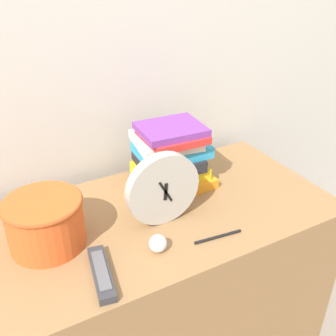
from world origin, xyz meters
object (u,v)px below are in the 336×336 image
(book_stack, at_px, (171,156))
(basket, at_px, (45,221))
(desk_clock, at_px, (163,189))
(tv_remote, at_px, (101,273))
(pen, at_px, (218,237))
(crumpled_paper_ball, at_px, (158,243))

(book_stack, xyz_separation_m, basket, (-0.43, -0.10, -0.03))
(desk_clock, height_order, tv_remote, desk_clock)
(tv_remote, bearing_deg, desk_clock, 28.00)
(pen, bearing_deg, basket, 154.17)
(desk_clock, bearing_deg, tv_remote, -152.00)
(desk_clock, distance_m, tv_remote, 0.28)
(crumpled_paper_ball, bearing_deg, basket, 145.74)
(book_stack, bearing_deg, pen, -94.08)
(basket, relative_size, crumpled_paper_ball, 4.34)
(desk_clock, xyz_separation_m, crumpled_paper_ball, (-0.07, -0.11, -0.08))
(book_stack, bearing_deg, basket, -166.14)
(basket, height_order, crumpled_paper_ball, basket)
(crumpled_paper_ball, bearing_deg, pen, -11.17)
(tv_remote, height_order, crumpled_paper_ball, crumpled_paper_ball)
(basket, xyz_separation_m, crumpled_paper_ball, (0.24, -0.16, -0.05))
(basket, relative_size, pen, 1.46)
(basket, height_order, pen, basket)
(crumpled_paper_ball, bearing_deg, desk_clock, 55.97)
(book_stack, distance_m, pen, 0.32)
(tv_remote, height_order, pen, tv_remote)
(desk_clock, relative_size, book_stack, 0.86)
(desk_clock, bearing_deg, crumpled_paper_ball, -124.03)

